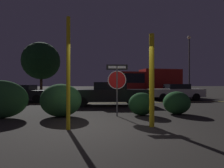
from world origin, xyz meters
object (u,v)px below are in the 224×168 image
Objects in this scene: yellow_pole_right at (152,80)px; passing_car_3 at (175,92)px; yellow_pole_left at (68,73)px; delivery_truck at (148,82)px; hedge_bush_3 at (177,103)px; hedge_bush_0 at (0,99)px; hedge_bush_1 at (61,100)px; passing_car_1 at (23,93)px; street_lamp at (189,61)px; passing_car_2 at (108,94)px; hedge_bush_2 at (142,104)px; tree_0 at (41,61)px; stop_sign at (117,80)px.

passing_car_3 is at bearing 58.99° from yellow_pole_right.
delivery_truck is (7.03, 13.29, 0.00)m from yellow_pole_left.
yellow_pole_left is 5.08m from hedge_bush_3.
hedge_bush_0 reaches higher than hedge_bush_1.
hedge_bush_3 is at bearing 58.85° from passing_car_1.
hedge_bush_3 is 0.18× the size of delivery_truck.
yellow_pole_right reaches higher than hedge_bush_1.
yellow_pole_left is 0.48× the size of street_lamp.
delivery_truck reaches higher than passing_car_1.
passing_car_1 is 0.92× the size of passing_car_2.
hedge_bush_2 is 18.08m from tree_0.
passing_car_2 is at bearing -143.32° from street_lamp.
hedge_bush_3 is (2.72, 0.15, -1.01)m from stop_sign.
tree_0 reaches higher than hedge_bush_2.
delivery_truck is (4.21, 11.27, 1.17)m from hedge_bush_2.
passing_car_3 is (12.37, 0.32, 0.03)m from passing_car_1.
delivery_truck is at bearing 55.87° from hedge_bush_1.
hedge_bush_0 is 0.41× the size of passing_car_2.
yellow_pole_right is 0.62× the size of passing_car_1.
hedge_bush_1 is 16.83m from street_lamp.
hedge_bush_3 is at bearing -137.84° from passing_car_2.
delivery_truck is (11.42, 4.54, 0.98)m from passing_car_1.
yellow_pole_right is at bearing -167.08° from passing_car_2.
passing_car_2 is (-2.70, 3.58, 0.24)m from hedge_bush_3.
stop_sign is 0.31× the size of delivery_truck.
stop_sign is 1.77× the size of hedge_bush_3.
stop_sign is at bearing 47.84° from passing_car_1.
hedge_bush_2 is (5.65, -0.04, -0.25)m from hedge_bush_0.
delivery_truck is 5.28m from street_lamp.
passing_car_3 reaches higher than hedge_bush_2.
stop_sign is 2.09m from yellow_pole_right.
street_lamp is (9.20, 13.09, 2.56)m from yellow_pole_right.
passing_car_2 is at bearing 97.80° from yellow_pole_right.
yellow_pole_right is 11.17m from passing_car_1.
hedge_bush_0 is 18.60m from street_lamp.
tree_0 is at bearing 107.40° from hedge_bush_1.
passing_car_1 reaches higher than hedge_bush_3.
tree_0 is at bearing 122.45° from hedge_bush_3.
hedge_bush_2 is at bearing 147.68° from passing_car_3.
street_lamp is at bearing -14.81° from tree_0.
delivery_truck is at bearing 178.07° from street_lamp.
hedge_bush_3 is at bearing -123.47° from street_lamp.
passing_car_2 is at bearing 122.37° from passing_car_3.
hedge_bush_2 is (0.27, 1.98, -0.97)m from yellow_pole_right.
street_lamp is at bearing 48.16° from yellow_pole_left.
hedge_bush_1 is at bearing 152.25° from passing_car_2.
hedge_bush_1 is at bearing -176.99° from stop_sign.
hedge_bush_0 is 2.29m from hedge_bush_1.
street_lamp reaches higher than passing_car_3.
yellow_pole_left is 2.93× the size of hedge_bush_2.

